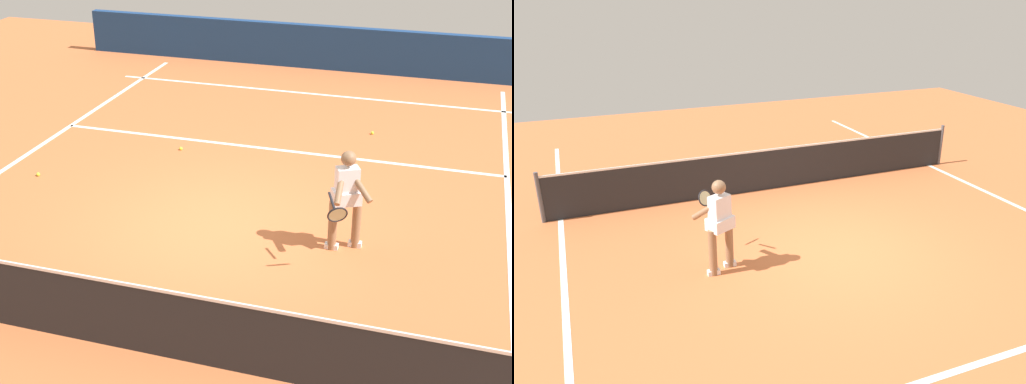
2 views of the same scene
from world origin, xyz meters
TOP-DOWN VIEW (x-y plane):
  - ground_plane at (0.00, 0.00)m, footprint 24.24×24.24m
  - service_line_marking at (0.00, -3.22)m, footprint 8.89×0.10m
  - sideline_left_marking at (-4.45, 0.00)m, footprint 0.10×16.65m
  - court_net at (0.00, 3.15)m, footprint 9.57×0.08m
  - tennis_player at (-2.07, 0.12)m, footprint 0.68×1.13m

SIDE VIEW (x-z plane):
  - ground_plane at x=0.00m, z-range 0.00..0.00m
  - service_line_marking at x=0.00m, z-range 0.00..0.01m
  - sideline_left_marking at x=-4.45m, z-range 0.00..0.01m
  - court_net at x=0.00m, z-range -0.03..0.99m
  - tennis_player at x=-2.07m, z-range 0.07..1.62m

